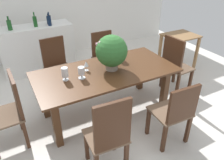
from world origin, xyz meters
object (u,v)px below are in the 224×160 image
Objects in this scene: chair_far_left at (56,63)px; chair_head_end at (10,108)px; chair_far_right at (104,54)px; side_table at (179,43)px; crystal_vase_right at (65,73)px; crystal_vase_left at (120,53)px; chair_foot_end at (175,63)px; crystal_vase_center_near at (81,72)px; chair_near_right at (175,112)px; dining_table at (106,78)px; flower_centerpiece at (112,51)px; kitchen_counter at (38,49)px; chair_near_left at (109,134)px; wine_bottle_tall at (35,21)px; wine_bottle_clear at (9,25)px; wine_glass at (86,64)px; wine_bottle_dark at (48,20)px; wine_bottle_green at (49,20)px.

chair_head_end is at bearing -135.85° from chair_far_left.
chair_far_right reaches higher than side_table.
crystal_vase_left is at bearing 12.84° from crystal_vase_right.
chair_foot_end reaches higher than crystal_vase_center_near.
chair_near_right is (-0.88, -1.00, -0.05)m from chair_foot_end.
chair_foot_end is 1.97m from crystal_vase_right.
chair_head_end is at bearing 177.41° from crystal_vase_center_near.
flower_centerpiece reaches higher than dining_table.
chair_foot_end is 2.81m from kitchen_counter.
chair_far_left is at bearing 94.81° from crystal_vase_center_near.
crystal_vase_center_near is at bearing -90.12° from chair_far_left.
crystal_vase_center_near is (0.09, -1.04, 0.30)m from chair_far_left.
chair_far_right is 1.49m from crystal_vase_right.
chair_near_left is 1.54m from crystal_vase_left.
dining_table is at bearing -62.69° from chair_near_right.
kitchen_counter is at bearing 157.01° from chair_head_end.
crystal_vase_center_near is at bearing 84.83° from chair_head_end.
wine_bottle_tall is at bearing 40.82° from chair_foot_end.
chair_head_end is at bearing -172.15° from crystal_vase_left.
chair_foot_end is at bearing -147.57° from chair_near_left.
flower_centerpiece is 2.73× the size of crystal_vase_left.
chair_far_left reaches higher than kitchen_counter.
wine_bottle_tall reaches higher than side_table.
chair_foot_end is 1.76m from crystal_vase_center_near.
kitchen_counter is 0.59m from wine_bottle_tall.
chair_head_end is at bearing -98.98° from wine_bottle_clear.
flower_centerpiece is 3.57× the size of wine_glass.
flower_centerpiece is at bearing 4.35° from dining_table.
crystal_vase_left is at bearing -50.55° from wine_bottle_clear.
wine_glass is (-0.24, 0.14, 0.22)m from dining_table.
wine_bottle_clear is at bearing 129.45° from crystal_vase_left.
crystal_vase_right reaches higher than dining_table.
crystal_vase_right is (-1.95, 0.03, 0.28)m from chair_foot_end.
wine_bottle_dark reaches higher than chair_far_right.
crystal_vase_left is 1.76m from side_table.
side_table is at bearing 12.30° from wine_glass.
side_table is at bearing -27.74° from wine_bottle_green.
crystal_vase_right is (-0.12, -0.99, 0.31)m from chair_far_left.
chair_near_right is at bearing -70.80° from wine_bottle_tall.
crystal_vase_left is at bearing 72.19° from chair_foot_end.
crystal_vase_center_near is at bearing -159.79° from crystal_vase_left.
wine_bottle_clear is at bearing -60.55° from chair_near_right.
chair_far_left is (-0.94, -0.00, 0.02)m from chair_far_right.
wine_bottle_dark reaches higher than wine_glass.
chair_far_right is 1.16m from wine_glass.
wine_bottle_tall is at bearing 90.55° from chair_far_left.
crystal_vase_center_near is 0.60× the size of wine_bottle_tall.
crystal_vase_center_near reaches higher than side_table.
wine_bottle_green is 0.94× the size of wine_bottle_tall.
wine_glass is at bearing -66.35° from wine_bottle_clear.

